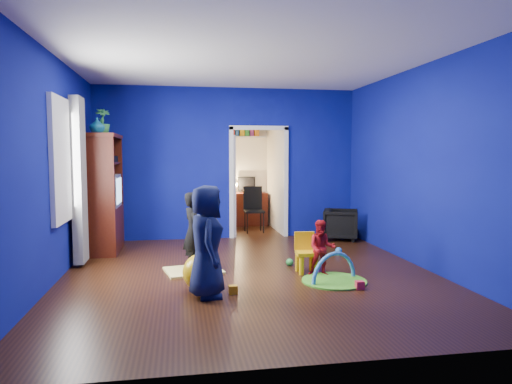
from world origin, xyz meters
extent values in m
cube|color=black|center=(0.00, 0.00, 0.00)|extent=(5.00, 5.50, 0.01)
cube|color=white|center=(0.00, 0.00, 2.90)|extent=(5.00, 5.50, 0.01)
cube|color=navy|center=(0.00, 2.75, 1.45)|extent=(5.00, 0.02, 2.90)
cube|color=navy|center=(0.00, -2.75, 1.45)|extent=(5.00, 0.02, 2.90)
cube|color=navy|center=(-2.50, 0.00, 1.45)|extent=(0.02, 5.50, 2.90)
cube|color=navy|center=(2.50, 0.00, 1.45)|extent=(0.02, 5.50, 2.90)
imported|color=black|center=(2.10, 2.20, 0.29)|extent=(0.83, 0.82, 0.59)
imported|color=black|center=(-0.76, 0.36, 0.55)|extent=(0.37, 0.46, 1.10)
imported|color=#0F1639|center=(-0.64, -0.90, 0.64)|extent=(0.42, 0.63, 1.28)
imported|color=red|center=(0.93, -0.26, 0.38)|extent=(0.43, 0.37, 0.75)
imported|color=#0C5164|center=(-2.21, 1.56, 2.08)|extent=(0.30, 0.30, 0.25)
imported|color=green|center=(-2.21, 2.08, 2.18)|extent=(0.32, 0.32, 0.44)
cube|color=#371409|center=(-2.21, 1.86, 0.98)|extent=(0.58, 1.14, 1.96)
cube|color=silver|center=(-2.17, 1.86, 1.02)|extent=(0.46, 0.70, 0.54)
cube|color=#F2E07A|center=(-0.76, 0.26, 0.01)|extent=(0.86, 0.74, 0.03)
sphere|color=yellow|center=(-0.69, -0.65, 0.22)|extent=(0.45, 0.45, 0.45)
cube|color=yellow|center=(0.78, -0.06, 0.25)|extent=(0.30, 0.30, 0.50)
cylinder|color=green|center=(1.00, -0.56, 0.01)|extent=(0.83, 0.83, 0.02)
torus|color=#3F8CD8|center=(1.00, -0.56, 0.02)|extent=(0.70, 0.35, 0.74)
cube|color=white|center=(-2.48, 0.35, 1.55)|extent=(0.03, 0.95, 1.55)
cube|color=slate|center=(-2.37, 0.90, 1.25)|extent=(0.14, 0.42, 2.40)
cube|color=white|center=(0.60, 2.75, 1.05)|extent=(1.16, 0.10, 2.10)
cube|color=#3D140A|center=(0.60, 4.26, 0.38)|extent=(0.88, 0.44, 0.75)
cube|color=black|center=(0.60, 4.38, 0.95)|extent=(0.40, 0.05, 0.32)
sphere|color=#FFD88C|center=(0.32, 4.32, 0.93)|extent=(0.14, 0.14, 0.14)
cube|color=black|center=(0.60, 3.30, 0.46)|extent=(0.40, 0.40, 0.92)
cube|color=white|center=(0.60, 4.37, 2.02)|extent=(0.88, 0.24, 0.04)
cube|color=red|center=(1.20, -0.92, 0.05)|extent=(0.10, 0.08, 0.10)
sphere|color=#2980EB|center=(1.63, 1.01, 0.06)|extent=(0.11, 0.11, 0.11)
cube|color=#F4A10C|center=(-0.33, -0.85, 0.05)|extent=(0.10, 0.08, 0.10)
sphere|color=green|center=(0.64, 0.36, 0.06)|extent=(0.11, 0.11, 0.11)
cube|color=#BE47BB|center=(1.00, -0.03, 0.05)|extent=(0.10, 0.08, 0.10)
camera|label=1|loc=(-0.94, -6.03, 1.63)|focal=32.00mm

